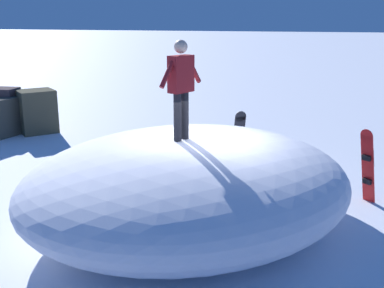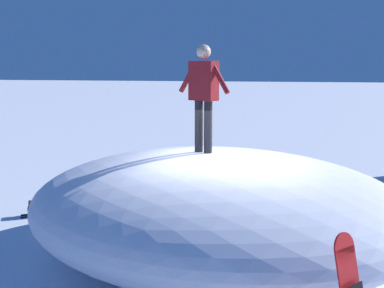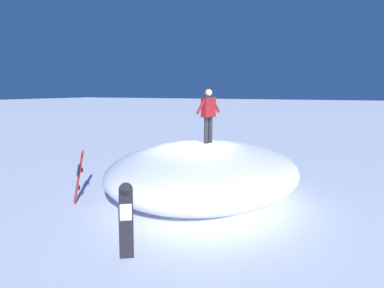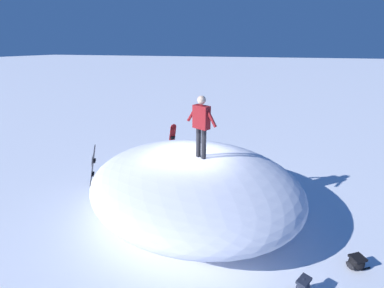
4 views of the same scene
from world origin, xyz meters
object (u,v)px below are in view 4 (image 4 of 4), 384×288
at_px(snowboarder_standing, 201,123).
at_px(snowboard_primary_upright, 93,165).
at_px(snowboard_secondary_upright, 172,141).
at_px(backpack_far, 356,262).
at_px(backpack_near, 303,287).

distance_m(snowboarder_standing, snowboard_primary_upright, 4.59).
relative_size(snowboard_primary_upright, snowboard_secondary_upright, 0.93).
height_order(snowboarder_standing, backpack_far, snowboarder_standing).
distance_m(snowboard_primary_upright, snowboard_secondary_upright, 3.59).
relative_size(snowboarder_standing, backpack_near, 3.06).
bearing_deg(snowboard_secondary_upright, snowboard_primary_upright, -119.68).
height_order(snowboard_primary_upright, backpack_far, snowboard_primary_upright).
height_order(snowboard_primary_upright, backpack_near, snowboard_primary_upright).
height_order(snowboard_secondary_upright, backpack_far, snowboard_secondary_upright).
bearing_deg(backpack_far, backpack_near, -135.54).
xyz_separation_m(snowboard_secondary_upright, backpack_near, (5.19, -5.79, -0.64)).
xyz_separation_m(snowboard_primary_upright, backpack_far, (8.17, -1.49, -0.65)).
relative_size(snowboard_primary_upright, backpack_far, 2.75).
relative_size(snowboarder_standing, backpack_far, 3.10).
bearing_deg(snowboard_secondary_upright, backpack_near, -48.14).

